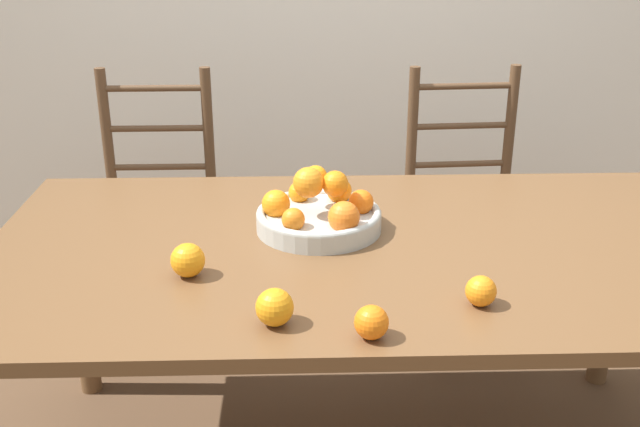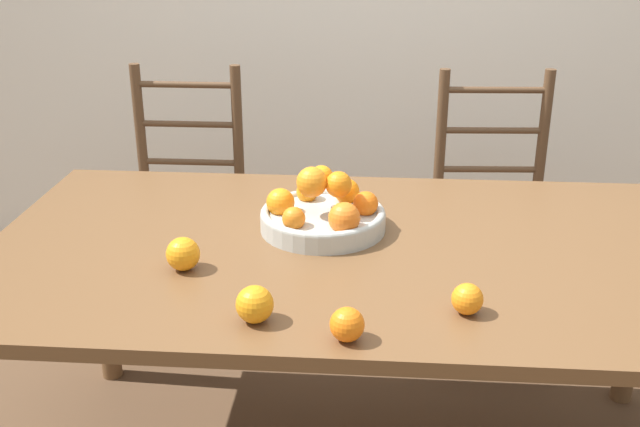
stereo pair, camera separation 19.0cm
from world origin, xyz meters
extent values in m
cube|color=brown|center=(0.00, 0.00, 0.74)|extent=(1.95, 1.07, 0.03)
cylinder|color=brown|center=(-0.89, 0.45, 0.36)|extent=(0.07, 0.07, 0.72)
cylinder|color=brown|center=(0.89, 0.45, 0.36)|extent=(0.07, 0.07, 0.72)
cylinder|color=#B2B7B2|center=(-0.11, 0.09, 0.78)|extent=(0.34, 0.34, 0.05)
torus|color=#B2B7B2|center=(-0.11, 0.09, 0.80)|extent=(0.34, 0.34, 0.02)
sphere|color=orange|center=(0.01, 0.10, 0.83)|extent=(0.07, 0.07, 0.07)
sphere|color=orange|center=(-0.05, 0.19, 0.83)|extent=(0.07, 0.07, 0.07)
sphere|color=orange|center=(-0.16, 0.20, 0.82)|extent=(0.06, 0.06, 0.06)
sphere|color=orange|center=(-0.22, 0.10, 0.83)|extent=(0.08, 0.08, 0.08)
sphere|color=orange|center=(-0.18, 0.00, 0.82)|extent=(0.06, 0.06, 0.06)
sphere|color=orange|center=(-0.05, 0.00, 0.83)|extent=(0.08, 0.08, 0.08)
sphere|color=orange|center=(-0.07, 0.08, 0.89)|extent=(0.07, 0.07, 0.07)
sphere|color=orange|center=(-0.12, 0.14, 0.89)|extent=(0.06, 0.06, 0.06)
sphere|color=orange|center=(-0.14, 0.07, 0.90)|extent=(0.08, 0.08, 0.08)
sphere|color=orange|center=(-0.02, -0.46, 0.79)|extent=(0.07, 0.07, 0.07)
sphere|color=orange|center=(0.23, -0.33, 0.79)|extent=(0.07, 0.07, 0.07)
sphere|color=orange|center=(-0.42, -0.17, 0.79)|extent=(0.08, 0.08, 0.08)
sphere|color=orange|center=(-0.21, -0.40, 0.79)|extent=(0.08, 0.08, 0.08)
cylinder|color=#513823|center=(-0.88, 0.61, 0.24)|extent=(0.04, 0.04, 0.48)
cylinder|color=#513823|center=(-0.50, 0.61, 0.24)|extent=(0.04, 0.04, 0.48)
cylinder|color=#513823|center=(-0.88, 0.97, 0.51)|extent=(0.04, 0.04, 1.02)
cylinder|color=#513823|center=(-0.50, 0.97, 0.51)|extent=(0.04, 0.04, 1.02)
cube|color=#513823|center=(-0.69, 0.79, 0.50)|extent=(0.42, 0.40, 0.04)
cylinder|color=#513823|center=(-0.69, 0.97, 0.64)|extent=(0.38, 0.03, 0.02)
cylinder|color=#513823|center=(-0.69, 0.97, 0.80)|extent=(0.38, 0.03, 0.02)
cylinder|color=#513823|center=(-0.69, 0.97, 0.95)|extent=(0.38, 0.03, 0.02)
cylinder|color=#513823|center=(0.29, 0.60, 0.24)|extent=(0.04, 0.04, 0.48)
cylinder|color=#513823|center=(0.67, 0.62, 0.24)|extent=(0.04, 0.04, 0.48)
cylinder|color=#513823|center=(0.27, 0.96, 0.51)|extent=(0.04, 0.04, 1.02)
cylinder|color=#513823|center=(0.65, 0.98, 0.51)|extent=(0.04, 0.04, 1.02)
cube|color=#513823|center=(0.47, 0.79, 0.50)|extent=(0.44, 0.42, 0.04)
cylinder|color=#513823|center=(0.46, 0.97, 0.64)|extent=(0.38, 0.05, 0.02)
cylinder|color=#513823|center=(0.46, 0.97, 0.80)|extent=(0.38, 0.05, 0.02)
cylinder|color=#513823|center=(0.46, 0.97, 0.95)|extent=(0.38, 0.05, 0.02)
camera|label=1|loc=(-0.16, -1.77, 1.56)|focal=42.00mm
camera|label=2|loc=(0.03, -1.76, 1.56)|focal=42.00mm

